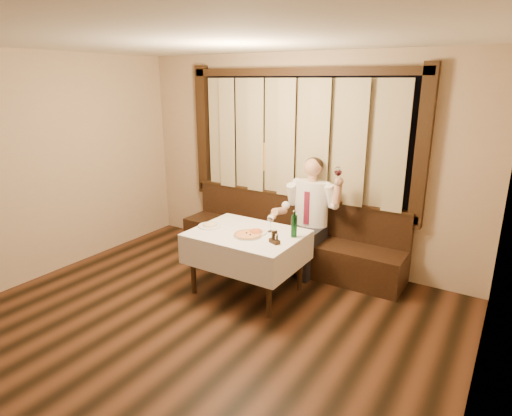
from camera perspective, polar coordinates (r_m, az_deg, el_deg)
The scene contains 10 objects.
room at distance 4.19m, azimuth -6.78°, elevation 3.42°, with size 5.01×6.01×2.81m.
banquette at distance 5.95m, azimuth 4.23°, elevation -4.41°, with size 3.20×0.61×0.94m.
dining_table at distance 5.01m, azimuth -1.22°, elevation -4.39°, with size 1.27×0.97×0.76m.
pizza at distance 4.85m, azimuth -1.11°, elevation -3.58°, with size 0.33×0.33×0.04m.
pasta_red at distance 4.93m, azimuth -0.00°, elevation -2.98°, with size 0.25×0.25×0.09m.
pasta_cream at distance 5.17m, azimuth -6.17°, elevation -2.07°, with size 0.28×0.28×0.10m.
green_bottle at distance 4.80m, azimuth 5.10°, elevation -2.37°, with size 0.07×0.07×0.31m.
table_wine_glass at distance 4.94m, azimuth 1.94°, elevation -1.50°, with size 0.08×0.08×0.21m.
cruet_caddy at distance 4.63m, azimuth 2.48°, elevation -4.14°, with size 0.14×0.11×0.14m.
seated_man at distance 5.55m, azimuth 7.10°, elevation -0.03°, with size 0.85×0.64×1.51m.
Camera 1 is at (2.57, -2.19, 2.47)m, focal length 30.00 mm.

